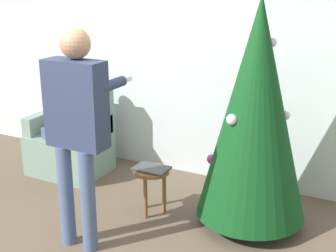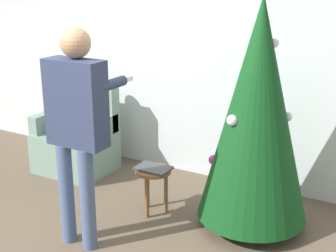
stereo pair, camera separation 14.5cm
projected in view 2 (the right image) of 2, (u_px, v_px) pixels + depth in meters
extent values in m
cube|color=silver|center=(186.00, 51.00, 4.92)|extent=(8.00, 0.06, 2.70)
cylinder|color=brown|center=(250.00, 220.00, 4.12)|extent=(0.10, 0.10, 0.11)
cone|color=#0F4219|center=(257.00, 112.00, 3.82)|extent=(0.94, 0.94, 1.88)
sphere|color=white|center=(274.00, 43.00, 3.65)|extent=(0.07, 0.07, 0.07)
sphere|color=white|center=(227.00, 135.00, 4.14)|extent=(0.09, 0.09, 0.09)
sphere|color=#B23399|center=(213.00, 160.00, 4.14)|extent=(0.09, 0.09, 0.09)
sphere|color=white|center=(232.00, 120.00, 3.70)|extent=(0.09, 0.09, 0.09)
sphere|color=white|center=(288.00, 117.00, 3.84)|extent=(0.08, 0.08, 0.08)
cube|color=gray|center=(76.00, 152.00, 5.24)|extent=(0.79, 0.65, 0.44)
cube|color=gray|center=(88.00, 105.00, 5.30)|extent=(0.79, 0.14, 0.52)
cube|color=gray|center=(51.00, 120.00, 5.30)|extent=(0.12, 0.58, 0.20)
cube|color=gray|center=(98.00, 129.00, 4.98)|extent=(0.12, 0.58, 0.20)
cylinder|color=#475B84|center=(56.00, 156.00, 5.12)|extent=(0.11, 0.11, 0.44)
cylinder|color=#475B84|center=(71.00, 159.00, 5.03)|extent=(0.11, 0.11, 0.44)
cube|color=#475B84|center=(71.00, 129.00, 5.11)|extent=(0.32, 0.40, 0.12)
cube|color=gray|center=(78.00, 99.00, 5.14)|extent=(0.36, 0.20, 0.50)
sphere|color=#936B4C|center=(76.00, 67.00, 5.03)|extent=(0.20, 0.20, 0.20)
cylinder|color=#475B84|center=(67.00, 194.00, 3.78)|extent=(0.12, 0.12, 0.85)
cylinder|color=#475B84|center=(88.00, 200.00, 3.68)|extent=(0.12, 0.12, 0.85)
cube|color=#2D3856|center=(76.00, 103.00, 3.54)|extent=(0.48, 0.20, 0.67)
sphere|color=tan|center=(76.00, 43.00, 3.43)|extent=(0.23, 0.23, 0.23)
cylinder|color=#2D3856|center=(71.00, 79.00, 3.75)|extent=(0.08, 0.30, 0.08)
cylinder|color=#2D3856|center=(112.00, 84.00, 3.56)|extent=(0.08, 0.30, 0.08)
cube|color=white|center=(126.00, 79.00, 3.72)|extent=(0.04, 0.14, 0.04)
cylinder|color=brown|center=(153.00, 171.00, 4.24)|extent=(0.33, 0.33, 0.03)
cylinder|color=brown|center=(147.00, 197.00, 4.21)|extent=(0.04, 0.04, 0.40)
cylinder|color=brown|center=(166.00, 192.00, 4.31)|extent=(0.04, 0.04, 0.40)
cylinder|color=brown|center=(148.00, 188.00, 4.40)|extent=(0.04, 0.04, 0.40)
cube|color=#38383D|center=(153.00, 168.00, 4.23)|extent=(0.31, 0.22, 0.02)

